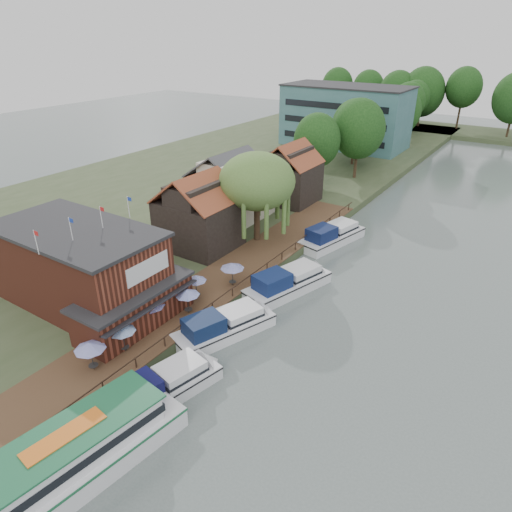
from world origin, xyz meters
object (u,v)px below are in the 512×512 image
Objects in this scene: umbrella_5 at (232,274)px; cruiser_1 at (224,323)px; hotel_block at (345,116)px; swan at (101,470)px; cottage_c at (291,173)px; willow at (257,198)px; umbrella_2 at (151,313)px; cruiser_0 at (162,384)px; cottage_a at (198,211)px; cruiser_3 at (332,233)px; umbrella_3 at (188,301)px; umbrella_1 at (123,338)px; umbrella_4 at (196,287)px; cottage_b at (230,184)px; tour_boat at (57,465)px; umbrella_0 at (92,356)px; cruiser_2 at (288,280)px; pub at (95,272)px.

cruiser_1 is (3.32, -5.77, -1.04)m from umbrella_5.
swan is at bearing -75.69° from hotel_block.
cottage_c reaches higher than cruiser_1.
willow is 19.93m from umbrella_2.
cruiser_0 is at bearing -73.65° from umbrella_5.
cruiser_3 is (11.43, 11.00, -3.92)m from cottage_a.
umbrella_3 is 0.23× the size of cruiser_1.
willow is 23.64m from umbrella_1.
swan is at bearing -50.71° from umbrella_1.
umbrella_4 is at bearing -51.87° from cottage_a.
umbrella_4 is (10.13, -19.08, -2.96)m from cottage_b.
cruiser_3 is at bearing 99.45° from tour_boat.
cruiser_1 is 0.95× the size of cruiser_3.
cottage_a is at bearing 156.74° from cruiser_1.
umbrella_2 is 5.46× the size of swan.
cottage_b is 4.04× the size of umbrella_0.
umbrella_5 reaches higher than tour_boat.
umbrella_0 is at bearing -95.77° from umbrella_1.
willow reaches higher than cruiser_3.
hotel_block reaches higher than cruiser_0.
hotel_block reaches higher than umbrella_5.
cottage_b is 4.04× the size of umbrella_5.
umbrella_0 is at bearing -81.07° from cottage_c.
umbrella_1 is 1.00× the size of umbrella_4.
cottage_a is 10.44m from umbrella_5.
umbrella_0 is at bearing -89.37° from cruiser_2.
umbrella_4 is 9.14m from cruiser_2.
cruiser_2 is at bearing -71.24° from hotel_block.
willow is at bearing 106.90° from swan.
cottage_a is at bearing 125.51° from umbrella_3.
cruiser_3 is at bearing 68.14° from pub.
pub is 6.26m from umbrella_2.
cruiser_2 is (4.17, 3.47, -0.96)m from umbrella_5.
willow is 11.74m from umbrella_5.
umbrella_5 is at bearing 118.92° from cruiser_0.
cottage_b is at bearing 106.70° from cottage_a.
umbrella_1 is at bearing -69.45° from cottage_b.
umbrella_0 reaches higher than cruiser_0.
cruiser_1 is (14.80, -21.09, -4.00)m from cottage_b.
cruiser_2 is at bearing 72.53° from umbrella_1.
swan is at bearing -64.80° from cottage_b.
cruiser_3 reaches higher than swan.
pub is at bearing 154.52° from umbrella_1.
umbrella_1 reaches higher than swan.
umbrella_0 is 0.23× the size of cruiser_1.
umbrella_0 is 10.81m from cruiser_1.
umbrella_1 is 1.00× the size of umbrella_5.
hotel_block is 2.99× the size of cottage_c.
cottage_c is 40.45m from umbrella_0.
cruiser_1 is (4.54, 9.75, -1.04)m from umbrella_0.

